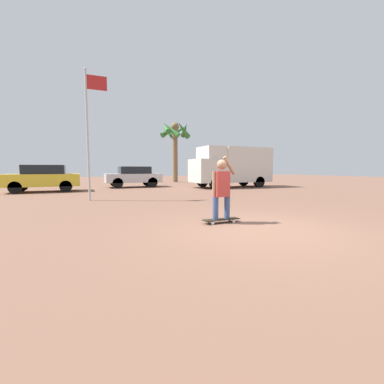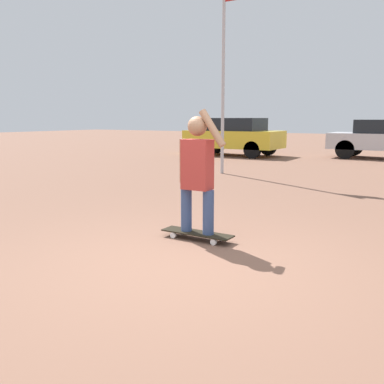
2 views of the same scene
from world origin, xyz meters
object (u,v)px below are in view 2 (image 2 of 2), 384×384
object	(u,v)px
person_skateboarder	(197,168)
parked_car_yellow	(234,136)
parked_car_silver	(384,138)
flagpole	(226,59)
skateboard	(197,234)

from	to	relation	value
person_skateboarder	parked_car_yellow	distance (m)	12.63
parked_car_silver	parked_car_yellow	world-z (taller)	parked_car_yellow
person_skateboarder	parked_car_silver	xyz separation A→B (m)	(0.36, 13.23, -0.13)
parked_car_yellow	parked_car_silver	bearing A→B (deg)	17.16
person_skateboarder	parked_car_yellow	size ratio (longest dim) A/B	0.40
parked_car_silver	flagpole	distance (m)	8.13
parked_car_yellow	flagpole	world-z (taller)	flagpole
parked_car_silver	parked_car_yellow	xyz separation A→B (m)	(-5.49, -1.70, 0.02)
flagpole	parked_car_yellow	bearing A→B (deg)	113.52
person_skateboarder	skateboard	bearing A→B (deg)	0.00
parked_car_yellow	flagpole	size ratio (longest dim) A/B	0.72
parked_car_yellow	flagpole	distance (m)	6.36
person_skateboarder	flagpole	distance (m)	7.03
skateboard	person_skateboarder	bearing A→B (deg)	-180.00
skateboard	parked_car_yellow	size ratio (longest dim) A/B	0.25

